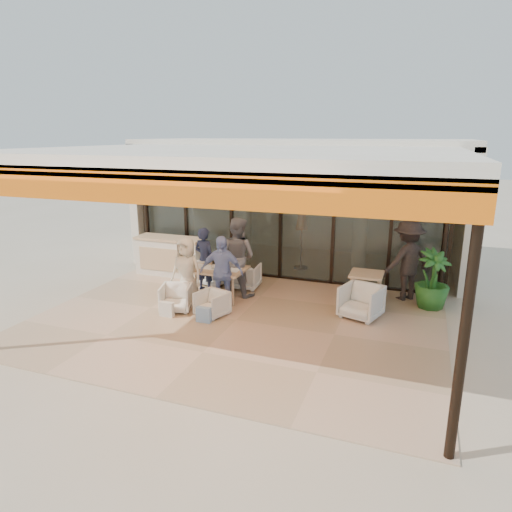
% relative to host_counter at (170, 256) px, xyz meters
% --- Properties ---
extents(ground, '(70.00, 70.00, 0.00)m').
position_rel_host_counter_xyz_m(ground, '(2.83, -2.30, -0.53)').
color(ground, '#C6B293').
rests_on(ground, ground).
extents(terrace_floor, '(8.00, 6.00, 0.01)m').
position_rel_host_counter_xyz_m(terrace_floor, '(2.83, -2.30, -0.53)').
color(terrace_floor, tan).
rests_on(terrace_floor, ground).
extents(terrace_structure, '(8.00, 6.00, 3.40)m').
position_rel_host_counter_xyz_m(terrace_structure, '(2.83, -2.56, 2.72)').
color(terrace_structure, silver).
rests_on(terrace_structure, ground).
extents(glass_storefront, '(8.08, 0.10, 3.20)m').
position_rel_host_counter_xyz_m(glass_storefront, '(2.83, 0.70, 1.07)').
color(glass_storefront, '#9EADA3').
rests_on(glass_storefront, ground).
extents(interior_block, '(9.05, 3.62, 3.52)m').
position_rel_host_counter_xyz_m(interior_block, '(2.84, 3.02, 1.70)').
color(interior_block, silver).
rests_on(interior_block, ground).
extents(host_counter, '(1.85, 0.65, 1.04)m').
position_rel_host_counter_xyz_m(host_counter, '(0.00, 0.00, 0.00)').
color(host_counter, silver).
rests_on(host_counter, ground).
extents(dining_table, '(1.50, 0.90, 0.93)m').
position_rel_host_counter_xyz_m(dining_table, '(1.84, -1.26, 0.16)').
color(dining_table, '#D2B280').
rests_on(dining_table, ground).
extents(chair_far_left, '(0.84, 0.81, 0.71)m').
position_rel_host_counter_xyz_m(chair_far_left, '(1.42, -0.31, -0.18)').
color(chair_far_left, white).
rests_on(chair_far_left, ground).
extents(chair_far_right, '(0.70, 0.66, 0.68)m').
position_rel_host_counter_xyz_m(chair_far_right, '(2.26, -0.31, -0.19)').
color(chair_far_right, white).
rests_on(chair_far_right, ground).
extents(chair_near_left, '(0.77, 0.75, 0.64)m').
position_rel_host_counter_xyz_m(chair_near_left, '(1.42, -2.21, -0.21)').
color(chair_near_left, white).
rests_on(chair_near_left, ground).
extents(chair_near_right, '(0.71, 0.69, 0.59)m').
position_rel_host_counter_xyz_m(chair_near_right, '(2.26, -2.21, -0.24)').
color(chair_near_right, white).
rests_on(chair_near_right, ground).
extents(diner_navy, '(0.64, 0.49, 1.56)m').
position_rel_host_counter_xyz_m(diner_navy, '(1.42, -0.81, 0.25)').
color(diner_navy, '#1A233A').
rests_on(diner_navy, ground).
extents(diner_grey, '(1.02, 0.87, 1.85)m').
position_rel_host_counter_xyz_m(diner_grey, '(2.26, -0.81, 0.39)').
color(diner_grey, slate).
rests_on(diner_grey, ground).
extents(diner_cream, '(0.76, 0.51, 1.50)m').
position_rel_host_counter_xyz_m(diner_cream, '(1.42, -1.71, 0.22)').
color(diner_cream, beige).
rests_on(diner_cream, ground).
extents(diner_periwinkle, '(0.99, 0.54, 1.61)m').
position_rel_host_counter_xyz_m(diner_periwinkle, '(2.26, -1.71, 0.27)').
color(diner_periwinkle, '#7E8ED2').
rests_on(diner_periwinkle, ground).
extents(tote_bag_cream, '(0.30, 0.10, 0.34)m').
position_rel_host_counter_xyz_m(tote_bag_cream, '(1.42, -2.61, -0.36)').
color(tote_bag_cream, silver).
rests_on(tote_bag_cream, ground).
extents(tote_bag_blue, '(0.30, 0.10, 0.34)m').
position_rel_host_counter_xyz_m(tote_bag_blue, '(2.26, -2.61, -0.36)').
color(tote_bag_blue, '#99BFD8').
rests_on(tote_bag_blue, ground).
extents(side_table, '(0.70, 0.70, 0.74)m').
position_rel_host_counter_xyz_m(side_table, '(5.17, -0.50, 0.11)').
color(side_table, '#D2B280').
rests_on(side_table, ground).
extents(side_chair, '(0.92, 0.89, 0.77)m').
position_rel_host_counter_xyz_m(side_chair, '(5.17, -1.25, -0.15)').
color(side_chair, white).
rests_on(side_chair, ground).
extents(standing_woman, '(1.35, 1.30, 1.84)m').
position_rel_host_counter_xyz_m(standing_woman, '(5.96, 0.20, 0.39)').
color(standing_woman, black).
rests_on(standing_woman, ground).
extents(potted_palm, '(1.03, 1.03, 1.30)m').
position_rel_host_counter_xyz_m(potted_palm, '(6.51, -0.19, 0.12)').
color(potted_palm, '#1E5919').
rests_on(potted_palm, ground).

